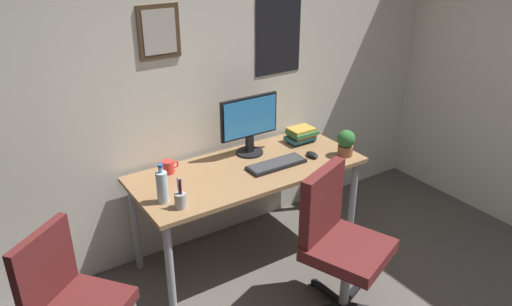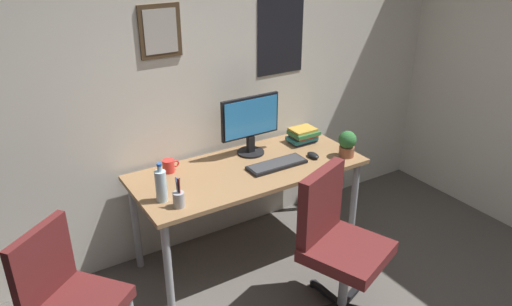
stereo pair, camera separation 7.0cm
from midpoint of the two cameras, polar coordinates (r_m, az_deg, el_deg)
The scene contains 12 objects.
wall_back at distance 3.50m, azimuth -6.72°, elevation 9.06°, with size 4.40×0.10×2.60m.
desk at distance 3.43m, azimuth -1.51°, elevation -2.85°, with size 1.61×0.70×0.73m.
office_chair at distance 3.06m, azimuth 8.84°, elevation -9.59°, with size 0.59×0.60×0.95m.
side_chair at distance 2.82m, azimuth -21.57°, elevation -15.41°, with size 0.59×0.59×0.88m.
monitor at distance 3.51m, azimuth -1.37°, elevation 3.53°, with size 0.46×0.20×0.43m.
keyboard at distance 3.41m, azimuth 1.80°, elevation -1.33°, with size 0.43×0.15×0.03m.
computer_mouse at distance 3.56m, azimuth 5.98°, elevation -0.20°, with size 0.06×0.11×0.04m.
water_bottle at distance 2.99m, azimuth -11.54°, elevation -3.84°, with size 0.07×0.07×0.25m.
coffee_mug_near at distance 3.36m, azimuth -10.75°, elevation -1.60°, with size 0.12×0.08×0.09m.
potted_plant at distance 3.58m, azimuth 9.88°, elevation 1.27°, with size 0.13×0.13×0.19m.
pen_cup at distance 2.94m, azimuth -9.49°, elevation -5.39°, with size 0.07×0.07×0.20m.
book_stack_left at distance 3.79m, azimuth 4.77°, elevation 2.14°, with size 0.22×0.16×0.11m.
Camera 1 is at (-1.52, -0.85, 2.25)m, focal length 34.34 mm.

